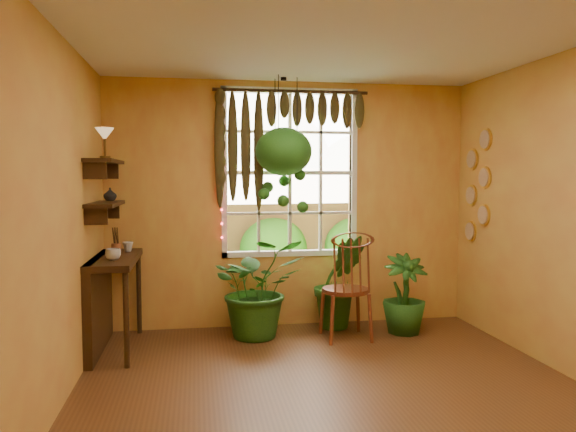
{
  "coord_description": "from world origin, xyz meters",
  "views": [
    {
      "loc": [
        -1.04,
        -3.88,
        1.66
      ],
      "look_at": [
        -0.21,
        1.15,
        1.3
      ],
      "focal_mm": 35.0,
      "sensor_mm": 36.0,
      "label": 1
    }
  ],
  "objects_px": {
    "counter_ledge": "(104,293)",
    "potted_plant_mid": "(339,282)",
    "windsor_chair": "(347,303)",
    "potted_plant_left": "(258,287)",
    "hanging_basket": "(284,158)"
  },
  "relations": [
    {
      "from": "counter_ledge",
      "to": "potted_plant_mid",
      "type": "bearing_deg",
      "value": 9.55
    },
    {
      "from": "counter_ledge",
      "to": "windsor_chair",
      "type": "xyz_separation_m",
      "value": [
        2.38,
        -0.02,
        -0.18
      ]
    },
    {
      "from": "potted_plant_mid",
      "to": "potted_plant_left",
      "type": "bearing_deg",
      "value": -167.62
    },
    {
      "from": "windsor_chair",
      "to": "counter_ledge",
      "type": "bearing_deg",
      "value": 178.0
    },
    {
      "from": "counter_ledge",
      "to": "potted_plant_mid",
      "type": "height_order",
      "value": "potted_plant_mid"
    },
    {
      "from": "windsor_chair",
      "to": "potted_plant_mid",
      "type": "xyz_separation_m",
      "value": [
        0.03,
        0.43,
        0.14
      ]
    },
    {
      "from": "potted_plant_left",
      "to": "hanging_basket",
      "type": "distance_m",
      "value": 1.38
    },
    {
      "from": "potted_plant_mid",
      "to": "hanging_basket",
      "type": "bearing_deg",
      "value": -179.41
    },
    {
      "from": "hanging_basket",
      "to": "potted_plant_mid",
      "type": "bearing_deg",
      "value": 0.59
    },
    {
      "from": "counter_ledge",
      "to": "potted_plant_mid",
      "type": "relative_size",
      "value": 1.17
    },
    {
      "from": "potted_plant_left",
      "to": "hanging_basket",
      "type": "height_order",
      "value": "hanging_basket"
    },
    {
      "from": "counter_ledge",
      "to": "hanging_basket",
      "type": "xyz_separation_m",
      "value": [
        1.8,
        0.4,
        1.3
      ]
    },
    {
      "from": "windsor_chair",
      "to": "potted_plant_mid",
      "type": "distance_m",
      "value": 0.45
    },
    {
      "from": "counter_ledge",
      "to": "hanging_basket",
      "type": "distance_m",
      "value": 2.25
    },
    {
      "from": "counter_ledge",
      "to": "potted_plant_left",
      "type": "bearing_deg",
      "value": 7.8
    }
  ]
}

